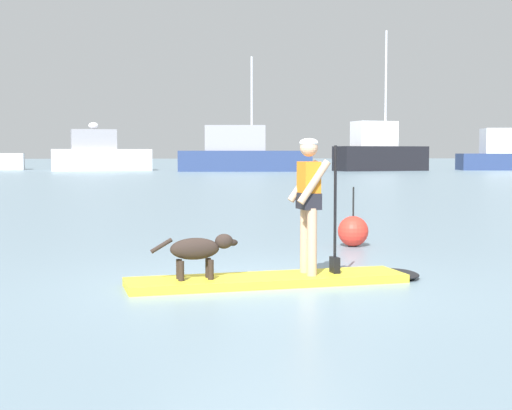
% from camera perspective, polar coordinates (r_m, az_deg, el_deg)
% --- Properties ---
extents(ground_plane, '(400.00, 400.00, 0.00)m').
position_cam_1_polar(ground_plane, '(9.14, 0.87, -6.08)').
color(ground_plane, slate).
extents(paddleboard, '(3.78, 1.23, 0.10)m').
position_cam_1_polar(paddleboard, '(9.20, 2.25, -5.70)').
color(paddleboard, yellow).
rests_on(paddleboard, ground_plane).
extents(person_paddler, '(0.64, 0.52, 1.68)m').
position_cam_1_polar(person_paddler, '(9.18, 4.15, 0.71)').
color(person_paddler, tan).
rests_on(person_paddler, paddleboard).
extents(dog, '(1.05, 0.30, 0.53)m').
position_cam_1_polar(dog, '(8.87, -4.39, -3.43)').
color(dog, '#2D231E').
rests_on(dog, paddleboard).
extents(moored_boat_far_starboard, '(9.22, 4.45, 4.37)m').
position_cam_1_polar(moored_boat_far_starboard, '(69.45, -11.90, 3.79)').
color(moored_boat_far_starboard, silver).
rests_on(moored_boat_far_starboard, ground_plane).
extents(moored_boat_starboard, '(11.68, 3.86, 9.85)m').
position_cam_1_polar(moored_boat_starboard, '(64.36, -1.05, 3.92)').
color(moored_boat_starboard, navy).
rests_on(moored_boat_starboard, ground_plane).
extents(moored_boat_port, '(8.68, 4.57, 12.44)m').
position_cam_1_polar(moored_boat_port, '(67.66, 9.40, 4.04)').
color(moored_boat_port, black).
rests_on(moored_boat_port, ground_plane).
extents(marker_buoy, '(0.52, 0.52, 1.02)m').
position_cam_1_polar(marker_buoy, '(12.84, 7.45, -2.00)').
color(marker_buoy, red).
rests_on(marker_buoy, ground_plane).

